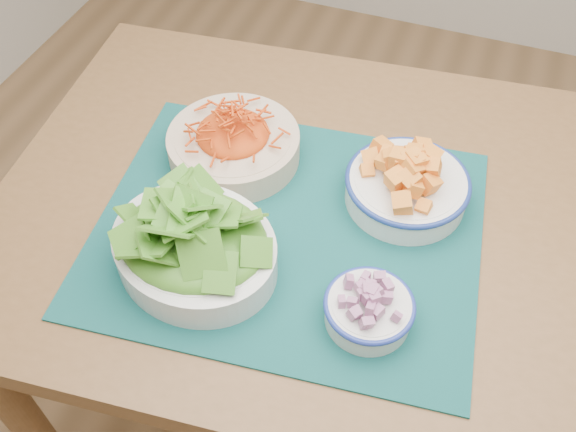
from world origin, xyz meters
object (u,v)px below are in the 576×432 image
object	(u,v)px
table	(358,252)
squash_bowl	(408,179)
carrot_bowl	(233,139)
onion_bowl	(369,307)
placemat	(288,230)
lettuce_bowl	(193,240)

from	to	relation	value
table	squash_bowl	bearing A→B (deg)	33.54
squash_bowl	carrot_bowl	bearing A→B (deg)	-178.99
carrot_bowl	onion_bowl	xyz separation A→B (m)	(0.29, -0.22, -0.01)
squash_bowl	onion_bowl	xyz separation A→B (m)	(0.00, -0.23, -0.01)
carrot_bowl	onion_bowl	bearing A→B (deg)	-37.62
carrot_bowl	squash_bowl	xyz separation A→B (m)	(0.29, 0.01, 0.01)
placemat	carrot_bowl	size ratio (longest dim) A/B	2.08
lettuce_bowl	onion_bowl	distance (m)	0.26
carrot_bowl	onion_bowl	size ratio (longest dim) A/B	1.81
placemat	squash_bowl	bearing A→B (deg)	32.10
table	placemat	bearing A→B (deg)	-148.30
table	lettuce_bowl	distance (m)	0.31
table	onion_bowl	world-z (taller)	onion_bowl
table	onion_bowl	size ratio (longest dim) A/B	8.16
placemat	onion_bowl	xyz separation A→B (m)	(0.15, -0.11, 0.03)
placemat	lettuce_bowl	world-z (taller)	lettuce_bowl
placemat	onion_bowl	size ratio (longest dim) A/B	3.78
placemat	squash_bowl	size ratio (longest dim) A/B	2.82
placemat	lettuce_bowl	xyz separation A→B (m)	(-0.10, -0.10, 0.06)
squash_bowl	lettuce_bowl	world-z (taller)	lettuce_bowl
lettuce_bowl	onion_bowl	size ratio (longest dim) A/B	1.96
placemat	lettuce_bowl	distance (m)	0.16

